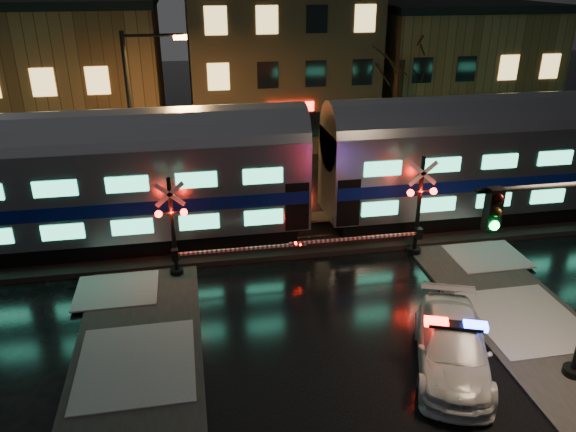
{
  "coord_description": "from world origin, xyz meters",
  "views": [
    {
      "loc": [
        -4.44,
        -17.43,
        11.14
      ],
      "look_at": [
        -0.79,
        2.5,
        2.2
      ],
      "focal_mm": 35.0,
      "sensor_mm": 36.0,
      "label": 1
    }
  ],
  "objects_px": {
    "streetlight": "(137,114)",
    "police_car": "(452,347)",
    "crossing_signal_right": "(411,218)",
    "crossing_signal_left": "(183,237)",
    "traffic_light": "(565,278)"
  },
  "relations": [
    {
      "from": "crossing_signal_right",
      "to": "streetlight",
      "type": "xyz_separation_m",
      "value": [
        -10.96,
        6.69,
        3.2
      ]
    },
    {
      "from": "crossing_signal_left",
      "to": "traffic_light",
      "type": "relative_size",
      "value": 0.88
    },
    {
      "from": "crossing_signal_right",
      "to": "traffic_light",
      "type": "bearing_deg",
      "value": -83.25
    },
    {
      "from": "crossing_signal_left",
      "to": "streetlight",
      "type": "bearing_deg",
      "value": 104.73
    },
    {
      "from": "crossing_signal_left",
      "to": "traffic_light",
      "type": "xyz_separation_m",
      "value": [
        10.17,
        -8.17,
        1.83
      ]
    },
    {
      "from": "streetlight",
      "to": "crossing_signal_right",
      "type": "bearing_deg",
      "value": -31.39
    },
    {
      "from": "police_car",
      "to": "traffic_light",
      "type": "bearing_deg",
      "value": -4.98
    },
    {
      "from": "streetlight",
      "to": "crossing_signal_left",
      "type": "bearing_deg",
      "value": -75.27
    },
    {
      "from": "police_car",
      "to": "crossing_signal_left",
      "type": "xyz_separation_m",
      "value": [
        -7.82,
        7.05,
        0.96
      ]
    },
    {
      "from": "crossing_signal_right",
      "to": "streetlight",
      "type": "distance_m",
      "value": 13.23
    },
    {
      "from": "traffic_light",
      "to": "police_car",
      "type": "bearing_deg",
      "value": 156.1
    },
    {
      "from": "police_car",
      "to": "crossing_signal_right",
      "type": "height_order",
      "value": "crossing_signal_right"
    },
    {
      "from": "crossing_signal_right",
      "to": "crossing_signal_left",
      "type": "distance_m",
      "value": 9.2
    },
    {
      "from": "streetlight",
      "to": "police_car",
      "type": "bearing_deg",
      "value": -55.11
    },
    {
      "from": "traffic_light",
      "to": "streetlight",
      "type": "bearing_deg",
      "value": 130.36
    }
  ]
}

